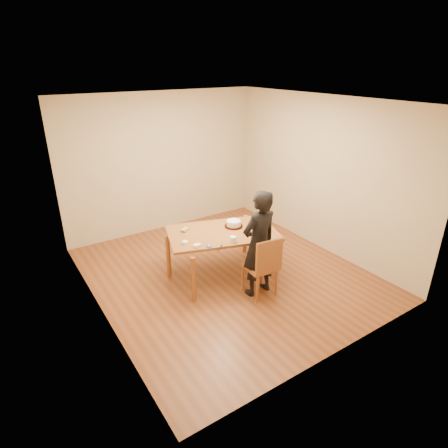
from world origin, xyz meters
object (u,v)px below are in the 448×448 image
dining_chair (260,267)px  person (259,244)px  dining_table (222,233)px  cake_plate (234,226)px  cake (234,223)px

dining_chair → person: 0.36m
person → dining_table: bearing=-81.9°
dining_chair → person: (-0.00, 0.05, 0.35)m
cake_plate → person: bearing=-97.8°
dining_chair → cake_plate: size_ratio=1.40×
cake → person: (-0.11, -0.79, -0.01)m
dining_table → dining_chair: dining_table is taller
cake_plate → person: person is taller
cake_plate → person: 0.80m
dining_table → dining_chair: size_ratio=4.08×
cake_plate → dining_chair: bearing=-97.4°
cake → person: person is taller
dining_chair → dining_table: bearing=107.0°
dining_table → cake_plate: 0.27m
cake_plate → dining_table: bearing=-166.5°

